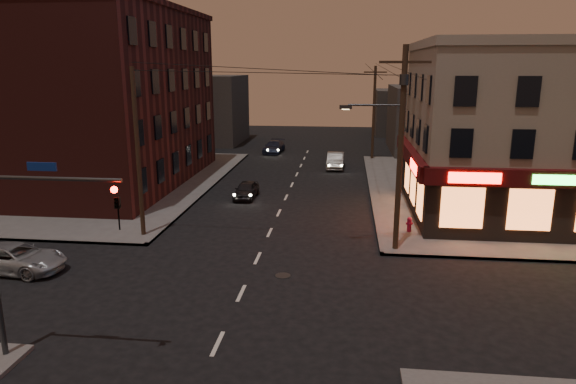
# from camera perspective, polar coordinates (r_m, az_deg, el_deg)

# --- Properties ---
(ground) EXTENTS (120.00, 120.00, 0.00)m
(ground) POSITION_cam_1_polar(r_m,az_deg,el_deg) (21.79, -5.22, -11.14)
(ground) COLOR black
(ground) RESTS_ON ground
(sidewalk_ne) EXTENTS (24.00, 28.00, 0.15)m
(sidewalk_ne) POSITION_cam_1_polar(r_m,az_deg,el_deg) (41.75, 25.67, -0.12)
(sidewalk_ne) COLOR #514F4C
(sidewalk_ne) RESTS_ON ground
(sidewalk_nw) EXTENTS (24.00, 28.00, 0.15)m
(sidewalk_nw) POSITION_cam_1_polar(r_m,az_deg,el_deg) (45.19, -23.05, 1.13)
(sidewalk_nw) COLOR #514F4C
(sidewalk_nw) RESTS_ON ground
(pizza_building) EXTENTS (15.85, 12.85, 10.50)m
(pizza_building) POSITION_cam_1_polar(r_m,az_deg,el_deg) (35.01, 26.26, 6.16)
(pizza_building) COLOR gray
(pizza_building) RESTS_ON sidewalk_ne
(brick_apartment) EXTENTS (12.00, 20.00, 13.00)m
(brick_apartment) POSITION_cam_1_polar(r_m,az_deg,el_deg) (42.69, -19.73, 9.68)
(brick_apartment) COLOR #471A17
(brick_apartment) RESTS_ON sidewalk_nw
(bg_building_ne_a) EXTENTS (10.00, 12.00, 7.00)m
(bg_building_ne_a) POSITION_cam_1_polar(r_m,az_deg,el_deg) (58.43, 16.31, 7.76)
(bg_building_ne_a) COLOR #3F3D3A
(bg_building_ne_a) RESTS_ON ground
(bg_building_nw) EXTENTS (9.00, 10.00, 8.00)m
(bg_building_nw) POSITION_cam_1_polar(r_m,az_deg,el_deg) (63.88, -9.23, 9.07)
(bg_building_nw) COLOR #3F3D3A
(bg_building_nw) RESTS_ON ground
(bg_building_ne_b) EXTENTS (8.00, 8.00, 6.00)m
(bg_building_ne_b) POSITION_cam_1_polar(r_m,az_deg,el_deg) (72.01, 12.86, 8.63)
(bg_building_ne_b) COLOR #3F3D3A
(bg_building_ne_b) RESTS_ON ground
(utility_pole_main) EXTENTS (4.20, 0.44, 10.00)m
(utility_pole_main) POSITION_cam_1_polar(r_m,az_deg,el_deg) (25.47, 12.19, 5.82)
(utility_pole_main) COLOR #382619
(utility_pole_main) RESTS_ON sidewalk_ne
(utility_pole_far) EXTENTS (0.26, 0.26, 9.00)m
(utility_pole_far) POSITION_cam_1_polar(r_m,az_deg,el_deg) (51.58, 9.51, 8.66)
(utility_pole_far) COLOR #382619
(utility_pole_far) RESTS_ON sidewalk_ne
(utility_pole_west) EXTENTS (0.24, 0.24, 9.00)m
(utility_pole_west) POSITION_cam_1_polar(r_m,az_deg,el_deg) (28.41, -16.34, 4.12)
(utility_pole_west) COLOR #382619
(utility_pole_west) RESTS_ON sidewalk_nw
(traffic_signal) EXTENTS (4.49, 0.32, 6.47)m
(traffic_signal) POSITION_cam_1_polar(r_m,az_deg,el_deg) (17.55, -27.62, -4.47)
(traffic_signal) COLOR #333538
(traffic_signal) RESTS_ON ground
(suv_cross) EXTENTS (4.73, 2.49, 1.27)m
(suv_cross) POSITION_cam_1_polar(r_m,az_deg,el_deg) (26.71, -28.01, -6.51)
(suv_cross) COLOR #9A9FA3
(suv_cross) RESTS_ON ground
(sedan_near) EXTENTS (1.52, 3.54, 1.19)m
(sedan_near) POSITION_cam_1_polar(r_m,az_deg,el_deg) (36.54, -4.65, 0.24)
(sedan_near) COLOR black
(sedan_near) RESTS_ON ground
(sedan_mid) EXTENTS (1.57, 4.32, 1.42)m
(sedan_mid) POSITION_cam_1_polar(r_m,az_deg,el_deg) (47.30, 5.29, 3.51)
(sedan_mid) COLOR slate
(sedan_mid) RESTS_ON ground
(sedan_far) EXTENTS (2.16, 4.55, 1.28)m
(sedan_far) POSITION_cam_1_polar(r_m,az_deg,el_deg) (55.50, -1.57, 5.04)
(sedan_far) COLOR #181C30
(sedan_far) RESTS_ON ground
(fire_hydrant) EXTENTS (0.38, 0.38, 0.84)m
(fire_hydrant) POSITION_cam_1_polar(r_m,az_deg,el_deg) (29.45, 13.33, -3.45)
(fire_hydrant) COLOR maroon
(fire_hydrant) RESTS_ON sidewalk_ne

